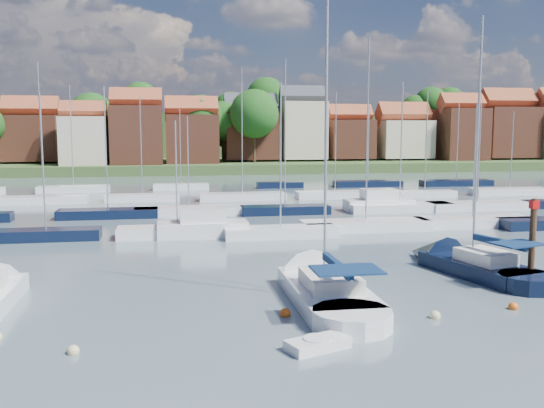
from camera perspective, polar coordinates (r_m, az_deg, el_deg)
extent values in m
plane|color=#45565E|center=(67.97, -3.07, -0.01)|extent=(260.00, 260.00, 0.00)
cone|color=white|center=(35.98, -23.78, -6.63)|extent=(2.81, 3.28, 2.80)
cube|color=white|center=(30.09, 5.21, -8.67)|extent=(3.54, 8.35, 1.20)
cone|color=white|center=(34.99, 3.05, -6.40)|extent=(3.50, 4.08, 3.47)
cylinder|color=white|center=(26.27, 7.53, -11.07)|extent=(3.50, 3.50, 1.20)
cube|color=silver|center=(29.31, 5.51, -7.18)|extent=(2.46, 3.49, 0.70)
cylinder|color=#B2B2B7|center=(29.52, 5.10, 7.35)|extent=(0.14, 0.14, 15.41)
cylinder|color=#B2B2B7|center=(28.02, 6.14, -6.07)|extent=(0.14, 4.62, 0.10)
cube|color=#0E254A|center=(27.99, 6.15, -5.77)|extent=(0.34, 4.40, 0.35)
cube|color=#0E254A|center=(26.55, 7.02, -6.16)|extent=(2.97, 2.11, 0.08)
cube|color=black|center=(37.16, 18.84, -5.98)|extent=(4.68, 7.81, 1.20)
cone|color=black|center=(40.54, 14.49, -4.74)|extent=(3.79, 4.16, 3.04)
cylinder|color=black|center=(34.64, 22.93, -7.10)|extent=(3.67, 3.67, 1.20)
cube|color=silver|center=(36.60, 19.43, -4.68)|extent=(2.79, 3.46, 0.70)
cylinder|color=#B2B2B7|center=(36.63, 18.78, 5.70)|extent=(0.14, 0.14, 13.81)
cylinder|color=#B2B2B7|center=(35.72, 20.60, -3.62)|extent=(1.05, 3.96, 0.10)
cube|color=#0E254A|center=(35.69, 20.61, -3.38)|extent=(1.20, 3.81, 0.35)
cube|color=#0E254A|center=(34.75, 22.13, -3.48)|extent=(2.94, 2.38, 0.08)
cube|color=white|center=(23.91, 4.31, -13.08)|extent=(2.71, 1.95, 0.48)
cylinder|color=white|center=(23.87, 4.32, -12.78)|extent=(1.14, 1.14, 0.31)
cylinder|color=#4C331E|center=(35.96, 23.21, -5.03)|extent=(0.36, 0.36, 6.93)
cube|color=red|center=(35.47, 23.45, -0.05)|extent=(0.40, 0.40, 0.44)
sphere|color=beige|center=(24.65, -18.19, -13.23)|extent=(0.47, 0.47, 0.47)
sphere|color=#D85914|center=(27.87, 1.25, -10.47)|extent=(0.51, 0.51, 0.51)
sphere|color=beige|center=(28.48, 15.10, -10.34)|extent=(0.49, 0.49, 0.49)
sphere|color=beige|center=(35.40, 6.76, -6.70)|extent=(0.44, 0.44, 0.44)
sphere|color=#D85914|center=(30.98, 21.75, -9.18)|extent=(0.46, 0.46, 0.46)
cube|color=black|center=(49.05, -20.49, -2.81)|extent=(8.01, 2.24, 1.00)
cylinder|color=#B2B2B7|center=(48.44, -20.77, 3.71)|extent=(0.12, 0.12, 10.16)
cube|color=white|center=(47.87, -8.89, -2.68)|extent=(9.22, 2.58, 1.00)
cylinder|color=#B2B2B7|center=(47.31, -9.00, 2.81)|extent=(0.12, 0.12, 8.18)
cube|color=white|center=(47.09, 0.81, -2.75)|extent=(8.78, 2.46, 1.00)
cylinder|color=#B2B2B7|center=(46.44, 0.82, 4.60)|extent=(0.12, 0.12, 11.06)
cube|color=white|center=(50.97, 8.81, -2.08)|extent=(10.79, 3.02, 1.00)
cylinder|color=#B2B2B7|center=(50.33, 8.98, 6.88)|extent=(0.12, 0.12, 14.87)
cube|color=white|center=(55.17, 18.33, -1.66)|extent=(10.13, 2.84, 1.00)
cylinder|color=#B2B2B7|center=(54.65, 18.54, 3.84)|extent=(0.12, 0.12, 9.59)
cube|color=white|center=(47.71, -6.54, -2.49)|extent=(7.00, 2.60, 1.40)
cube|color=white|center=(47.54, -6.56, -1.18)|extent=(3.50, 2.20, 1.30)
cube|color=black|center=(59.42, -15.17, -0.94)|extent=(9.30, 2.60, 1.00)
cylinder|color=#B2B2B7|center=(58.90, -15.37, 5.08)|extent=(0.12, 0.12, 11.48)
cube|color=white|center=(59.57, -7.83, -0.73)|extent=(10.40, 2.91, 1.00)
cylinder|color=#B2B2B7|center=(59.11, -7.91, 3.96)|extent=(0.12, 0.12, 8.77)
cube|color=black|center=(59.92, 1.23, -0.62)|extent=(8.80, 2.46, 1.00)
cylinder|color=#B2B2B7|center=(59.37, 1.25, 6.73)|extent=(0.12, 0.12, 14.33)
cube|color=white|center=(63.18, 11.92, -0.37)|extent=(10.73, 3.00, 1.00)
cylinder|color=#B2B2B7|center=(62.68, 12.08, 5.59)|extent=(0.12, 0.12, 12.14)
cube|color=white|center=(66.59, 18.73, -0.22)|extent=(10.48, 2.93, 1.00)
cylinder|color=#B2B2B7|center=(66.15, 18.93, 4.63)|extent=(0.12, 0.12, 10.28)
cube|color=white|center=(63.25, 10.02, -0.18)|extent=(7.00, 2.60, 1.40)
cube|color=white|center=(63.12, 10.04, 0.81)|extent=(3.50, 2.20, 1.30)
cube|color=white|center=(72.94, -20.67, 0.31)|extent=(9.71, 2.72, 1.00)
cylinder|color=#B2B2B7|center=(72.49, -20.95, 6.55)|extent=(0.12, 0.12, 14.88)
cube|color=white|center=(71.99, -12.10, 0.52)|extent=(8.49, 2.38, 1.00)
cylinder|color=#B2B2B7|center=(71.56, -12.22, 5.43)|extent=(0.12, 0.12, 11.31)
cube|color=white|center=(71.75, -2.80, 0.65)|extent=(10.16, 2.85, 1.00)
cylinder|color=#B2B2B7|center=(71.29, -2.84, 6.89)|extent=(0.12, 0.12, 14.59)
cube|color=white|center=(74.12, 5.95, 0.83)|extent=(9.53, 2.67, 1.00)
cylinder|color=#B2B2B7|center=(73.70, 6.02, 5.83)|extent=(0.12, 0.12, 11.91)
cube|color=white|center=(76.57, 14.17, 0.85)|extent=(7.62, 2.13, 1.00)
cylinder|color=#B2B2B7|center=(76.15, 14.33, 5.77)|extent=(0.12, 0.12, 12.13)
cube|color=white|center=(83.14, 21.49, 1.05)|extent=(10.17, 2.85, 1.00)
cylinder|color=#B2B2B7|center=(82.79, 21.66, 4.75)|extent=(0.12, 0.12, 9.73)
cube|color=white|center=(84.81, -18.17, 1.30)|extent=(9.24, 2.59, 1.00)
cylinder|color=#B2B2B7|center=(84.43, -18.35, 6.09)|extent=(0.12, 0.12, 13.17)
cube|color=white|center=(84.68, -8.56, 1.57)|extent=(7.57, 2.12, 1.00)
cylinder|color=#B2B2B7|center=(84.33, -8.63, 5.37)|extent=(0.12, 0.12, 10.24)
cube|color=black|center=(86.30, 0.75, 1.75)|extent=(6.58, 1.84, 1.00)
cylinder|color=#B2B2B7|center=(86.00, 0.76, 4.74)|extent=(0.12, 0.12, 8.01)
cube|color=black|center=(89.56, 9.00, 1.86)|extent=(9.92, 2.78, 1.00)
cylinder|color=#B2B2B7|center=(89.22, 9.07, 5.68)|extent=(0.12, 0.12, 10.92)
cube|color=black|center=(93.80, 16.95, 1.87)|extent=(10.55, 2.95, 1.00)
cylinder|color=#B2B2B7|center=(93.47, 17.08, 5.70)|extent=(0.12, 0.12, 11.51)
cube|color=#39562B|center=(144.42, -6.72, 3.85)|extent=(200.00, 70.00, 3.00)
cube|color=#39562B|center=(169.20, -7.22, 5.91)|extent=(200.00, 60.00, 14.00)
cube|color=brown|center=(127.39, -21.63, 5.79)|extent=(10.37, 9.97, 8.73)
cube|color=#97472C|center=(127.43, -21.75, 8.32)|extent=(10.57, 5.13, 5.13)
cube|color=beige|center=(116.93, -17.23, 5.66)|extent=(8.09, 8.80, 8.96)
cube|color=#97472C|center=(116.95, -17.33, 8.34)|extent=(8.25, 4.00, 4.00)
cube|color=brown|center=(117.04, -12.59, 6.30)|extent=(9.36, 10.17, 10.97)
cube|color=#97472C|center=(117.15, -12.68, 9.54)|extent=(9.54, 4.63, 4.63)
cube|color=brown|center=(118.74, -7.55, 6.04)|extent=(9.90, 8.56, 9.42)
cube|color=#97472C|center=(118.79, -7.59, 8.90)|extent=(10.10, 4.90, 4.90)
cube|color=brown|center=(124.80, -2.04, 6.44)|extent=(10.59, 8.93, 9.49)
cube|color=#383A42|center=(124.88, -2.05, 9.21)|extent=(10.80, 5.24, 5.24)
cube|color=beige|center=(125.86, 2.84, 6.93)|extent=(9.01, 8.61, 11.65)
cube|color=#383A42|center=(126.02, 2.86, 10.08)|extent=(9.19, 4.46, 4.46)
cube|color=brown|center=(129.73, 7.26, 6.08)|extent=(9.10, 9.34, 8.00)
cube|color=#97472C|center=(129.74, 7.29, 8.34)|extent=(9.28, 4.50, 4.50)
cube|color=beige|center=(133.29, 12.18, 5.98)|extent=(10.86, 9.59, 7.88)
cube|color=#97472C|center=(133.31, 12.24, 8.25)|extent=(11.07, 5.37, 5.37)
cube|color=brown|center=(135.75, 17.27, 6.24)|extent=(9.18, 9.96, 10.97)
cube|color=#97472C|center=(135.85, 17.37, 9.03)|extent=(9.36, 4.54, 4.54)
cube|color=brown|center=(142.42, 21.15, 6.31)|extent=(11.39, 9.67, 10.76)
cube|color=#97472C|center=(142.54, 21.28, 9.03)|extent=(11.62, 5.64, 5.64)
cylinder|color=#382619|center=(156.51, 14.66, 6.93)|extent=(0.50, 0.50, 4.47)
sphere|color=#1C591C|center=(156.63, 14.73, 9.14)|extent=(8.18, 8.18, 8.18)
cylinder|color=#382619|center=(123.52, -4.58, 4.97)|extent=(0.50, 0.50, 4.46)
sphere|color=#1C591C|center=(123.44, -4.61, 7.77)|extent=(8.15, 8.15, 8.15)
cylinder|color=#382619|center=(142.55, -0.53, 7.18)|extent=(0.50, 0.50, 5.15)
sphere|color=#1C591C|center=(142.73, -0.53, 9.99)|extent=(9.41, 9.41, 9.41)
cylinder|color=#382619|center=(143.39, -12.21, 7.06)|extent=(0.50, 0.50, 4.56)
sphere|color=#1C591C|center=(143.54, -12.27, 9.53)|extent=(8.34, 8.34, 8.34)
cylinder|color=#382619|center=(133.16, -16.53, 5.00)|extent=(0.50, 0.50, 5.15)
sphere|color=#1C591C|center=(133.12, -16.63, 8.01)|extent=(9.42, 9.42, 9.42)
cylinder|color=#382619|center=(137.76, -22.89, 5.87)|extent=(0.50, 0.50, 3.42)
sphere|color=#1C591C|center=(137.78, -22.98, 7.80)|extent=(6.26, 6.26, 6.26)
cylinder|color=#382619|center=(133.55, -0.52, 5.00)|extent=(0.50, 0.50, 3.77)
sphere|color=#1C591C|center=(133.46, -0.52, 7.20)|extent=(6.89, 6.89, 6.89)
cylinder|color=#382619|center=(119.21, -1.68, 5.09)|extent=(0.50, 0.50, 5.21)
sphere|color=#1C591C|center=(119.17, -1.69, 8.49)|extent=(9.53, 9.53, 9.53)
cylinder|color=#382619|center=(146.47, 18.69, 4.66)|extent=(0.50, 0.50, 2.97)
sphere|color=#1C591C|center=(146.38, 18.75, 6.24)|extent=(5.44, 5.44, 5.44)
cylinder|color=#382619|center=(121.00, -6.67, 4.99)|extent=(0.50, 0.50, 4.84)
sphere|color=#1C591C|center=(120.94, -6.72, 8.10)|extent=(8.85, 8.85, 8.85)
cylinder|color=#382619|center=(155.05, 13.24, 6.84)|extent=(0.50, 0.50, 3.72)
sphere|color=#1C591C|center=(155.13, 13.29, 8.70)|extent=(6.80, 6.80, 6.80)
cylinder|color=#382619|center=(136.15, 17.28, 4.78)|extent=(0.50, 0.50, 4.05)
sphere|color=#1C591C|center=(136.07, 17.37, 7.09)|extent=(7.40, 7.40, 7.40)
cylinder|color=#382619|center=(141.05, -3.89, 6.90)|extent=(0.50, 0.50, 3.93)
sphere|color=#1C591C|center=(141.13, -3.91, 9.06)|extent=(7.19, 7.19, 7.19)
cylinder|color=#382619|center=(132.98, 7.03, 4.95)|extent=(0.50, 0.50, 3.82)
sphere|color=#1C591C|center=(132.89, 7.07, 7.19)|extent=(6.99, 6.99, 6.99)
cylinder|color=#382619|center=(120.57, -14.43, 4.48)|extent=(0.50, 0.50, 3.48)
sphere|color=#1C591C|center=(120.47, -14.50, 6.73)|extent=(6.37, 6.37, 6.37)
cylinder|color=#382619|center=(145.47, 16.93, 4.71)|extent=(0.50, 0.50, 2.99)
sphere|color=#1C591C|center=(145.38, 16.99, 6.31)|extent=(5.46, 5.46, 5.46)
cylinder|color=#382619|center=(126.65, -4.65, 4.75)|extent=(0.50, 0.50, 3.25)
sphere|color=#1C591C|center=(126.55, -4.67, 6.74)|extent=(5.94, 5.94, 5.94)
cylinder|color=#382619|center=(127.91, -7.70, 4.67)|extent=(0.50, 0.50, 2.98)
sphere|color=#1C591C|center=(127.81, -7.73, 6.48)|extent=(5.46, 5.46, 5.46)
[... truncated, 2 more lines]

